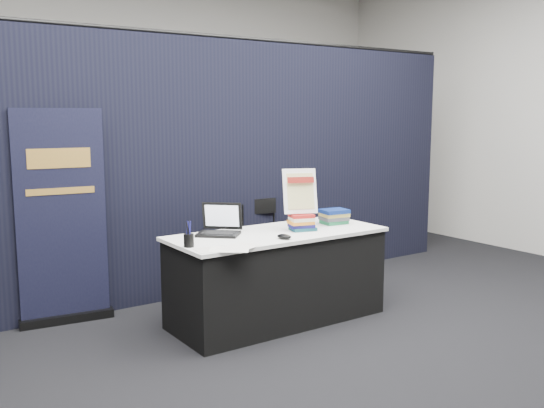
{
  "coord_description": "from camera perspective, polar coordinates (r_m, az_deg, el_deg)",
  "views": [
    {
      "loc": [
        -2.8,
        -3.44,
        1.71
      ],
      "look_at": [
        -0.05,
        0.55,
        0.99
      ],
      "focal_mm": 40.0,
      "sensor_mm": 36.0,
      "label": 1
    }
  ],
  "objects": [
    {
      "name": "pen_cup",
      "position": [
        4.45,
        -7.83,
        -3.42
      ],
      "size": [
        0.09,
        0.09,
        0.1
      ],
      "primitive_type": "cylinder",
      "rotation": [
        0.0,
        0.0,
        0.26
      ],
      "color": "black",
      "rests_on": "display_table"
    },
    {
      "name": "brochure_right",
      "position": [
        4.42,
        -3.12,
        -4.06
      ],
      "size": [
        0.35,
        0.3,
        0.0
      ],
      "primitive_type": "cube",
      "rotation": [
        0.0,
        0.0,
        0.39
      ],
      "color": "silver",
      "rests_on": "display_table"
    },
    {
      "name": "mouse",
      "position": [
        4.69,
        1.15,
        -3.09
      ],
      "size": [
        0.11,
        0.14,
        0.04
      ],
      "primitive_type": "ellipsoid",
      "rotation": [
        0.0,
        0.0,
        0.32
      ],
      "color": "black",
      "rests_on": "display_table"
    },
    {
      "name": "drape_partition",
      "position": [
        5.79,
        -5.49,
        3.4
      ],
      "size": [
        6.0,
        0.08,
        2.4
      ],
      "primitive_type": "cube",
      "color": "black",
      "rests_on": "floor"
    },
    {
      "name": "pullup_banner",
      "position": [
        5.2,
        -19.13,
        -2.31
      ],
      "size": [
        0.75,
        0.19,
        1.76
      ],
      "rotation": [
        0.0,
        0.0,
        -0.12
      ],
      "color": "black",
      "rests_on": "floor"
    },
    {
      "name": "stacking_chair",
      "position": [
        5.99,
        -0.51,
        -3.34
      ],
      "size": [
        0.46,
        0.47,
        0.87
      ],
      "rotation": [
        0.0,
        0.0,
        -0.2
      ],
      "color": "black",
      "rests_on": "floor"
    },
    {
      "name": "floor",
      "position": [
        4.75,
        4.38,
        -12.63
      ],
      "size": [
        8.0,
        8.0,
        0.0
      ],
      "primitive_type": "plane",
      "color": "black",
      "rests_on": "ground"
    },
    {
      "name": "brochure_left",
      "position": [
        4.36,
        -5.56,
        -4.28
      ],
      "size": [
        0.27,
        0.2,
        0.0
      ],
      "primitive_type": "cube",
      "rotation": [
        0.0,
        0.0,
        -0.1
      ],
      "color": "silver",
      "rests_on": "display_table"
    },
    {
      "name": "wall_back",
      "position": [
        7.95,
        -14.09,
        8.54
      ],
      "size": [
        8.0,
        0.02,
        3.5
      ],
      "primitive_type": "cube",
      "color": "beige",
      "rests_on": "floor"
    },
    {
      "name": "display_table",
      "position": [
        5.05,
        0.49,
        -6.82
      ],
      "size": [
        1.8,
        0.75,
        0.75
      ],
      "color": "black",
      "rests_on": "floor"
    },
    {
      "name": "book_stack_tall",
      "position": [
        5.03,
        2.84,
        -1.72
      ],
      "size": [
        0.24,
        0.22,
        0.14
      ],
      "rotation": [
        0.0,
        0.0,
        -0.35
      ],
      "color": "#164B53",
      "rests_on": "display_table"
    },
    {
      "name": "brochure_mid",
      "position": [
        4.35,
        -4.04,
        -4.29
      ],
      "size": [
        0.34,
        0.32,
        0.0
      ],
      "primitive_type": "cube",
      "rotation": [
        0.0,
        0.0,
        -0.62
      ],
      "color": "white",
      "rests_on": "display_table"
    },
    {
      "name": "book_stack_short",
      "position": [
        5.35,
        5.84,
        -1.19
      ],
      "size": [
        0.25,
        0.2,
        0.13
      ],
      "rotation": [
        0.0,
        0.0,
        -0.13
      ],
      "color": "#1F7647",
      "rests_on": "display_table"
    },
    {
      "name": "laptop",
      "position": [
        4.88,
        -5.34,
        -2.19
      ],
      "size": [
        0.4,
        0.44,
        0.25
      ],
      "rotation": [
        0.0,
        0.0,
        -0.75
      ],
      "color": "black",
      "rests_on": "display_table"
    },
    {
      "name": "info_sign",
      "position": [
        5.02,
        2.65,
        1.17
      ],
      "size": [
        0.3,
        0.21,
        0.38
      ],
      "rotation": [
        0.0,
        0.0,
        -0.4
      ],
      "color": "black",
      "rests_on": "book_stack_tall"
    }
  ]
}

